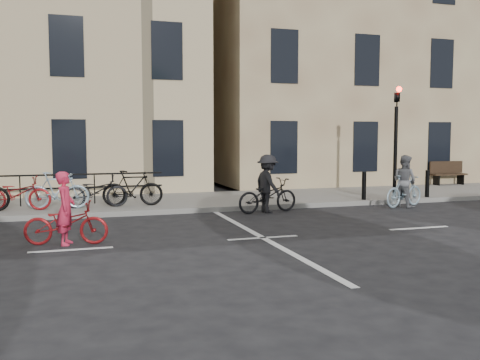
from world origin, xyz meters
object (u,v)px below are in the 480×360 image
object	(u,v)px
cyclist_pink	(66,219)
cyclist_grey	(404,186)
cyclist_dark	(268,190)
bench	(447,172)
traffic_light	(396,128)

from	to	relation	value
cyclist_pink	cyclist_grey	xyz separation A→B (m)	(9.97, 2.76, 0.13)
cyclist_grey	cyclist_dark	xyz separation A→B (m)	(-4.46, 0.17, 0.01)
bench	cyclist_grey	bearing A→B (deg)	-139.35
bench	cyclist_pink	distance (m)	16.70
bench	cyclist_grey	world-z (taller)	cyclist_grey
bench	cyclist_grey	xyz separation A→B (m)	(-5.12, -4.40, -0.02)
bench	cyclist_grey	distance (m)	6.75
cyclist_dark	traffic_light	bearing A→B (deg)	-90.15
cyclist_pink	cyclist_dark	bearing A→B (deg)	-50.77
traffic_light	cyclist_dark	distance (m)	5.18
traffic_light	cyclist_dark	world-z (taller)	traffic_light
cyclist_grey	cyclist_dark	bearing A→B (deg)	69.62
traffic_light	bench	size ratio (longest dim) A/B	2.44
traffic_light	cyclist_pink	world-z (taller)	traffic_light
traffic_light	bench	xyz separation A→B (m)	(4.80, 3.39, -1.78)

